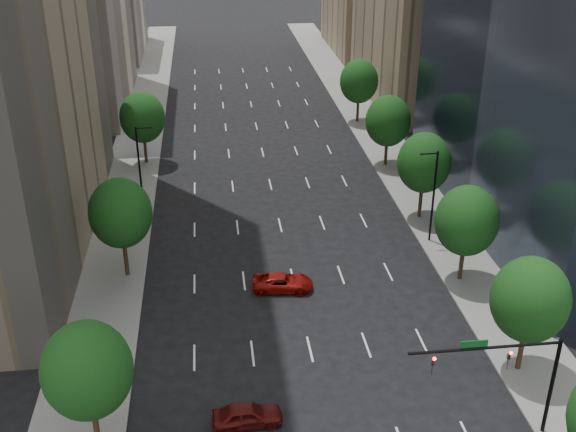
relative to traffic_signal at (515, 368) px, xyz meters
name	(u,v)px	position (x,y,z in m)	size (l,w,h in m)	color
sidewalk_left	(119,233)	(-26.03, 30.00, -5.10)	(6.00, 200.00, 0.15)	slate
sidewalk_right	(434,216)	(4.97, 30.00, -5.10)	(6.00, 200.00, 0.15)	slate
filler_left	(102,5)	(-35.53, 106.00, 3.83)	(14.00, 26.00, 18.00)	beige
filler_right	(369,7)	(14.47, 103.00, 2.83)	(14.00, 26.00, 16.00)	#8C7759
tree_right_1	(530,300)	(3.47, 6.00, 0.58)	(5.20, 5.20, 8.75)	#382316
tree_right_2	(467,221)	(3.47, 18.00, 0.43)	(5.20, 5.20, 8.61)	#382316
tree_right_3	(424,163)	(3.47, 30.00, 0.72)	(5.20, 5.20, 8.89)	#382316
tree_right_4	(388,121)	(3.47, 44.00, 0.29)	(5.20, 5.20, 8.46)	#382316
tree_right_5	(359,81)	(3.47, 60.00, 0.58)	(5.20, 5.20, 8.75)	#382316
tree_left_0	(87,370)	(-24.53, 2.00, 0.58)	(5.20, 5.20, 8.75)	#382316
tree_left_1	(121,213)	(-24.53, 22.00, 0.79)	(5.20, 5.20, 8.97)	#382316
tree_left_2	(142,117)	(-24.53, 48.00, 0.50)	(5.20, 5.20, 8.68)	#382316
streetlight_rn	(433,194)	(2.91, 25.00, -0.33)	(1.70, 0.20, 9.00)	black
streetlight_ln	(140,166)	(-23.96, 35.00, -0.33)	(1.70, 0.20, 9.00)	black
traffic_signal	(515,368)	(0.00, 0.00, 0.00)	(9.12, 0.40, 7.38)	black
car_maroon	(247,415)	(-15.53, 2.85, -4.42)	(1.77, 4.40, 1.50)	#50100D
car_red_far	(283,282)	(-11.59, 18.25, -4.48)	(2.30, 4.99, 1.39)	maroon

